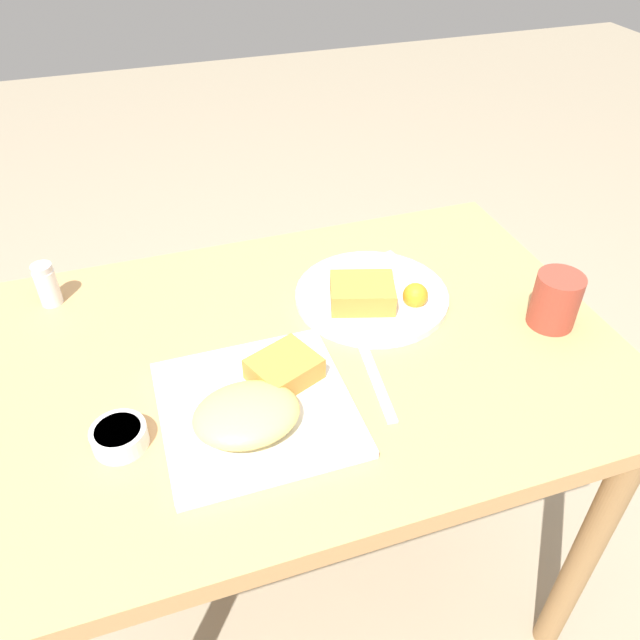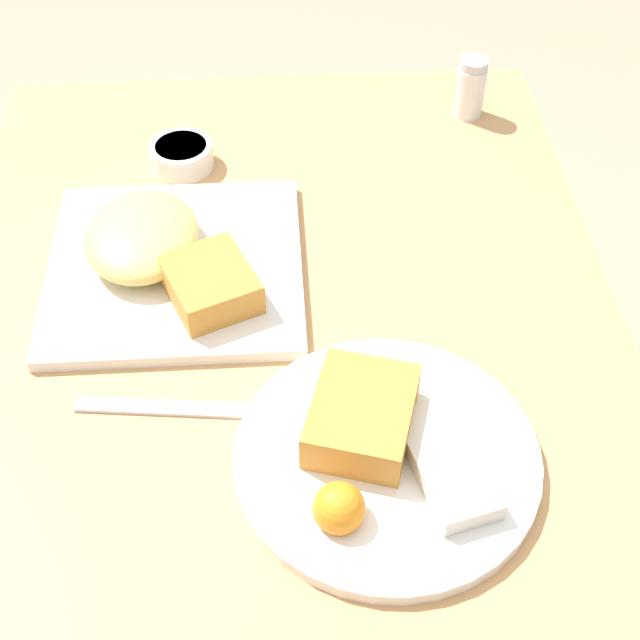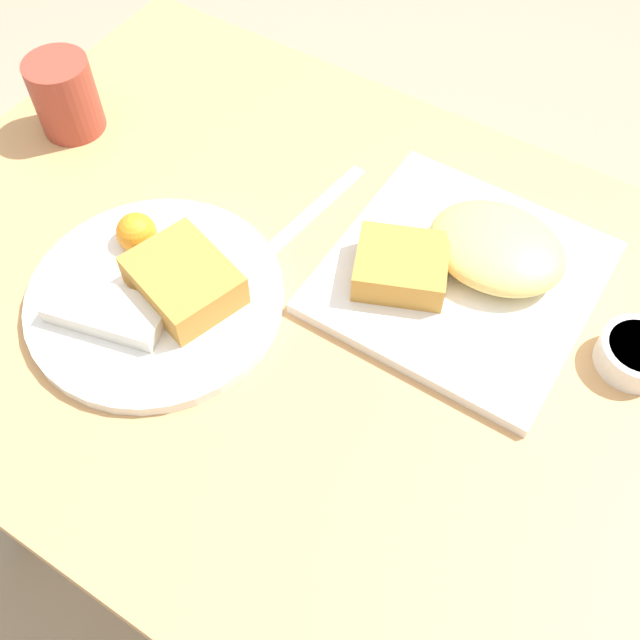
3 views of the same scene
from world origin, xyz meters
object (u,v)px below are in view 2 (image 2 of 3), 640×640
object	(u,v)px
plate_square_near	(167,257)
plate_oval_far	(383,451)
salt_shaker	(470,91)
sauce_ramekin	(182,155)
butter_knife	(169,408)

from	to	relation	value
plate_square_near	plate_oval_far	bearing A→B (deg)	38.07
salt_shaker	sauce_ramekin	bearing A→B (deg)	-76.23
plate_square_near	sauce_ramekin	bearing A→B (deg)	177.97
salt_shaker	butter_knife	bearing A→B (deg)	-37.91
plate_square_near	sauce_ramekin	xyz separation A→B (m)	(-0.19, 0.01, -0.00)
sauce_ramekin	butter_knife	size ratio (longest dim) A/B	0.43
sauce_ramekin	butter_knife	xyz separation A→B (m)	(0.38, 0.00, -0.01)
plate_square_near	sauce_ramekin	size ratio (longest dim) A/B	3.55
butter_knife	sauce_ramekin	bearing A→B (deg)	97.08
plate_oval_far	butter_knife	distance (m)	0.20
sauce_ramekin	plate_square_near	bearing A→B (deg)	-2.03
plate_oval_far	sauce_ramekin	world-z (taller)	plate_oval_far
plate_square_near	butter_knife	distance (m)	0.19
salt_shaker	butter_knife	distance (m)	0.59
plate_square_near	salt_shaker	distance (m)	0.47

